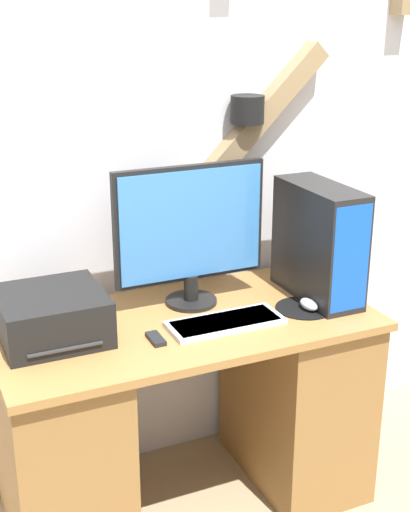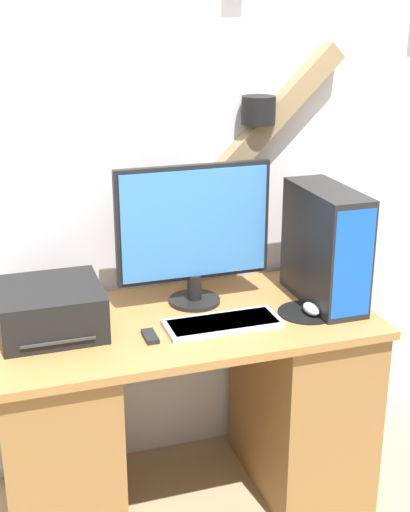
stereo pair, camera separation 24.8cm
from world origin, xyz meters
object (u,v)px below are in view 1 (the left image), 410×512
object	(u,v)px
monitor	(190,230)
computer_tower	(319,242)
keyboard	(225,322)
printer	(52,316)
remote_control	(156,339)
mouse	(309,304)

from	to	relation	value
monitor	computer_tower	size ratio (longest dim) A/B	1.32
keyboard	computer_tower	xyz separation A→B (m)	(0.44, 0.10, 0.21)
monitor	printer	world-z (taller)	monitor
monitor	remote_control	xyz separation A→B (m)	(-0.23, -0.25, -0.28)
monitor	printer	xyz separation A→B (m)	(-0.54, -0.08, -0.21)
printer	remote_control	distance (m)	0.36
mouse	monitor	bearing A→B (deg)	146.82
mouse	computer_tower	size ratio (longest dim) A/B	0.21
mouse	remote_control	size ratio (longest dim) A/B	0.92
mouse	remote_control	world-z (taller)	mouse
monitor	computer_tower	xyz separation A→B (m)	(0.47, -0.14, -0.07)
monitor	printer	distance (m)	0.59
keyboard	computer_tower	size ratio (longest dim) A/B	0.94
computer_tower	printer	bearing A→B (deg)	176.84
keyboard	printer	world-z (taller)	printer
mouse	printer	bearing A→B (deg)	169.89
keyboard	mouse	distance (m)	0.34
mouse	computer_tower	xyz separation A→B (m)	(0.10, 0.11, 0.20)
printer	remote_control	world-z (taller)	printer
computer_tower	mouse	bearing A→B (deg)	-133.27
keyboard	printer	xyz separation A→B (m)	(-0.58, 0.15, 0.07)
computer_tower	remote_control	world-z (taller)	computer_tower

